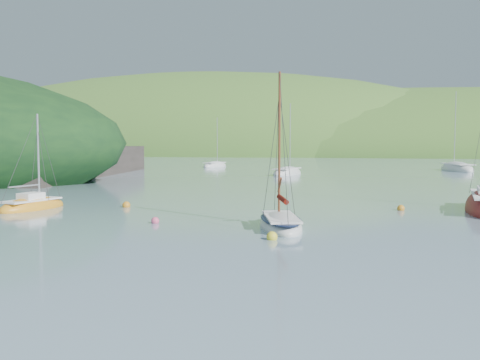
% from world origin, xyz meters
% --- Properties ---
extents(ground, '(700.00, 700.00, 0.00)m').
position_xyz_m(ground, '(0.00, 0.00, 0.00)').
color(ground, '#7792A4').
rests_on(ground, ground).
extents(shoreline_hills, '(690.00, 135.00, 56.00)m').
position_xyz_m(shoreline_hills, '(-9.66, 172.42, 0.00)').
color(shoreline_hills, '#3E752C').
rests_on(shoreline_hills, ground).
extents(daysailer_white, '(3.52, 5.64, 8.14)m').
position_xyz_m(daysailer_white, '(3.73, 2.77, 0.20)').
color(daysailer_white, white).
rests_on(daysailer_white, ground).
extents(sailboat_yellow, '(2.75, 5.14, 6.48)m').
position_xyz_m(sailboat_yellow, '(-12.51, 5.86, 0.17)').
color(sailboat_yellow, orange).
rests_on(sailboat_yellow, ground).
extents(distant_sloop_a, '(3.84, 7.22, 9.79)m').
position_xyz_m(distant_sloop_a, '(-3.38, 43.84, 0.17)').
color(distant_sloop_a, white).
rests_on(distant_sloop_a, ground).
extents(distant_sloop_b, '(5.32, 9.19, 12.38)m').
position_xyz_m(distant_sloop_b, '(18.37, 59.11, 0.20)').
color(distant_sloop_b, white).
rests_on(distant_sloop_b, ground).
extents(distant_sloop_c, '(3.47, 6.55, 8.88)m').
position_xyz_m(distant_sloop_c, '(-18.58, 61.15, 0.16)').
color(distant_sloop_c, white).
rests_on(distant_sloop_c, ground).
extents(mooring_buoys, '(17.36, 12.06, 0.50)m').
position_xyz_m(mooring_buoys, '(0.31, 5.59, 0.12)').
color(mooring_buoys, yellow).
rests_on(mooring_buoys, ground).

